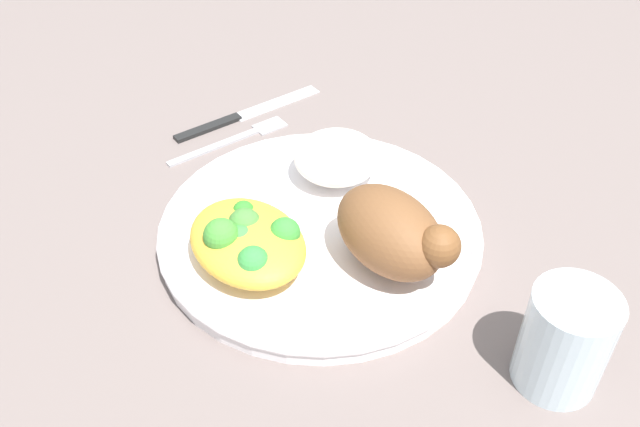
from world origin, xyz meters
TOP-DOWN VIEW (x-y plane):
  - ground_plane at (0.00, 0.00)m, footprint 2.00×2.00m
  - plate at (0.00, 0.00)m, footprint 0.29×0.29m
  - roasted_chicken at (0.07, 0.02)m, footprint 0.12×0.07m
  - rice_pile at (-0.05, 0.05)m, footprint 0.08×0.08m
  - mac_cheese_with_broccoli at (-0.00, -0.07)m, footprint 0.12×0.09m
  - fork at (-0.18, 0.01)m, footprint 0.02×0.14m
  - knife at (-0.22, 0.04)m, footprint 0.02×0.19m
  - water_glass at (0.22, 0.05)m, footprint 0.06×0.06m

SIDE VIEW (x-z plane):
  - ground_plane at x=0.00m, z-range 0.00..0.00m
  - fork at x=-0.18m, z-range 0.00..0.01m
  - knife at x=-0.22m, z-range 0.00..0.01m
  - plate at x=0.00m, z-range 0.00..0.02m
  - mac_cheese_with_broccoli at x=0.00m, z-range 0.02..0.06m
  - rice_pile at x=-0.05m, z-range 0.02..0.06m
  - water_glass at x=0.22m, z-range 0.00..0.08m
  - roasted_chicken at x=0.07m, z-range 0.02..0.08m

